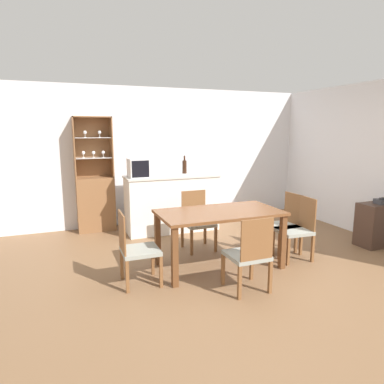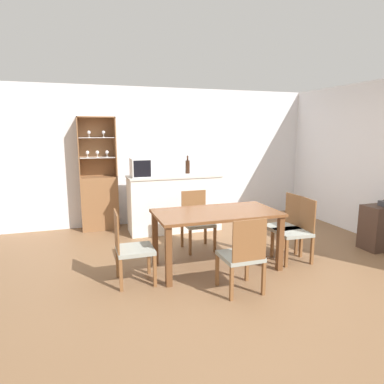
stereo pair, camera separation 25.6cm
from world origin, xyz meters
The scene contains 13 objects.
ground_plane centered at (0.00, 0.00, 0.00)m, with size 18.00×18.00×0.00m, color brown.
wall_back centered at (0.00, 2.63, 1.27)m, with size 6.80×0.06×2.55m.
kitchen_counter centered at (-0.39, 1.93, 0.50)m, with size 1.63×0.58×0.99m.
display_cabinet centered at (-1.64, 2.44, 0.62)m, with size 0.64×0.34×2.00m.
dining_table centered at (-0.32, 0.14, 0.64)m, with size 1.58×0.84×0.75m.
dining_chair_head_far centered at (-0.32, 0.89, 0.42)m, with size 0.43×0.43×0.86m.
dining_chair_side_left_near centered at (-1.44, 0.01, 0.42)m, with size 0.43×0.43×0.86m.
dining_chair_side_right_near centered at (0.80, 0.01, 0.42)m, with size 0.45×0.45×0.86m.
dining_chair_side_right_far centered at (0.80, 0.27, 0.42)m, with size 0.45×0.45×0.86m.
dining_chair_head_near centered at (-0.32, -0.61, 0.42)m, with size 0.43×0.43×0.86m.
microwave centered at (-0.92, 1.92, 1.15)m, with size 0.45×0.36×0.31m.
wine_bottle centered at (-0.08, 2.12, 1.12)m, with size 0.08×0.08×0.32m.
side_cabinet centered at (2.29, 0.00, 0.33)m, with size 0.53×0.36×0.67m.
Camera 2 is at (-1.96, -3.80, 1.78)m, focal length 32.00 mm.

